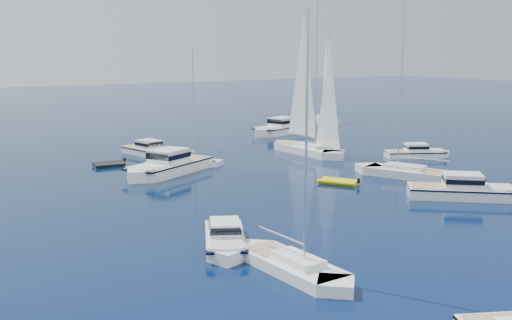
{
  "coord_description": "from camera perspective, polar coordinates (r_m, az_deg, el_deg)",
  "views": [
    {
      "loc": [
        -30.79,
        -22.47,
        12.32
      ],
      "look_at": [
        -0.01,
        24.88,
        2.2
      ],
      "focal_mm": 42.77,
      "sensor_mm": 36.0,
      "label": 1
    }
  ],
  "objects": [
    {
      "name": "motor_cruiser_right",
      "position": [
        54.79,
        18.89,
        -3.39
      ],
      "size": [
        9.84,
        9.26,
        2.72
      ],
      "primitive_type": null,
      "rotation": [
        0.0,
        0.0,
        3.98
      ],
      "color": "silver",
      "rests_on": "ground"
    },
    {
      "name": "sailboat_mid_r",
      "position": [
        62.26,
        14.13,
        -1.56
      ],
      "size": [
        7.68,
        12.53,
        18.01
      ],
      "primitive_type": null,
      "rotation": [
        0.0,
        0.0,
        0.4
      ],
      "color": "silver",
      "rests_on": "ground"
    },
    {
      "name": "motor_cruiser_centre",
      "position": [
        62.67,
        -8.27,
        -1.28
      ],
      "size": [
        12.55,
        8.81,
        3.2
      ],
      "primitive_type": null,
      "rotation": [
        0.0,
        0.0,
        2.04
      ],
      "color": "white",
      "rests_on": "ground"
    },
    {
      "name": "sailboat_fore",
      "position": [
        35.11,
        3.46,
        -10.4
      ],
      "size": [
        2.99,
        10.3,
        15.03
      ],
      "primitive_type": null,
      "rotation": [
        0.0,
        0.0,
        3.17
      ],
      "color": "white",
      "rests_on": "ground"
    },
    {
      "name": "ground",
      "position": [
        40.06,
        20.02,
        -8.39
      ],
      "size": [
        400.0,
        400.0,
        0.0
      ],
      "primitive_type": "plane",
      "color": "#08164F",
      "rests_on": "ground"
    },
    {
      "name": "motor_cruiser_far_r",
      "position": [
        74.04,
        14.83,
        0.24
      ],
      "size": [
        8.36,
        6.08,
        2.14
      ],
      "primitive_type": null,
      "rotation": [
        0.0,
        0.0,
        4.22
      ],
      "color": "white",
      "rests_on": "ground"
    },
    {
      "name": "motor_cruiser_distant",
      "position": [
        92.29,
        2.36,
        2.48
      ],
      "size": [
        12.57,
        6.87,
        3.16
      ],
      "primitive_type": null,
      "rotation": [
        0.0,
        0.0,
        1.85
      ],
      "color": "white",
      "rests_on": "ground"
    },
    {
      "name": "sailboat_centre",
      "position": [
        65.58,
        -6.48,
        -0.73
      ],
      "size": [
        9.08,
        3.3,
        13.04
      ],
      "primitive_type": null,
      "rotation": [
        0.0,
        0.0,
        4.6
      ],
      "color": "silver",
      "rests_on": "ground"
    },
    {
      "name": "motor_cruiser_left",
      "position": [
        39.26,
        -2.9,
        -8.14
      ],
      "size": [
        6.04,
        8.42,
        2.15
      ],
      "primitive_type": null,
      "rotation": [
        0.0,
        0.0,
        2.66
      ],
      "color": "silver",
      "rests_on": "ground"
    },
    {
      "name": "sailboat_sails_far",
      "position": [
        108.79,
        6.55,
        3.59
      ],
      "size": [
        7.69,
        11.59,
        16.82
      ],
      "primitive_type": null,
      "rotation": [
        0.0,
        0.0,
        2.69
      ],
      "color": "white",
      "rests_on": "ground"
    },
    {
      "name": "tender_yellow",
      "position": [
        57.74,
        7.73,
        -2.25
      ],
      "size": [
        3.73,
        4.39,
        0.95
      ],
      "primitive_type": null,
      "rotation": [
        0.0,
        0.0,
        0.52
      ],
      "color": "yellow",
      "rests_on": "ground"
    },
    {
      "name": "tender_grey_far",
      "position": [
        67.98,
        -13.58,
        -0.57
      ],
      "size": [
        3.6,
        2.11,
        0.95
      ],
      "primitive_type": null,
      "rotation": [
        0.0,
        0.0,
        1.52
      ],
      "color": "black",
      "rests_on": "ground"
    },
    {
      "name": "motor_cruiser_horizon",
      "position": [
        74.03,
        -9.88,
        0.43
      ],
      "size": [
        4.72,
        9.43,
        2.37
      ],
      "primitive_type": null,
      "rotation": [
        0.0,
        0.0,
        3.37
      ],
      "color": "silver",
      "rests_on": "ground"
    },
    {
      "name": "sailboat_sails_r",
      "position": [
        74.64,
        4.88,
        0.62
      ],
      "size": [
        3.79,
        13.38,
        19.55
      ],
      "primitive_type": null,
      "rotation": [
        0.0,
        0.0,
        3.17
      ],
      "color": "white",
      "rests_on": "ground"
    }
  ]
}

